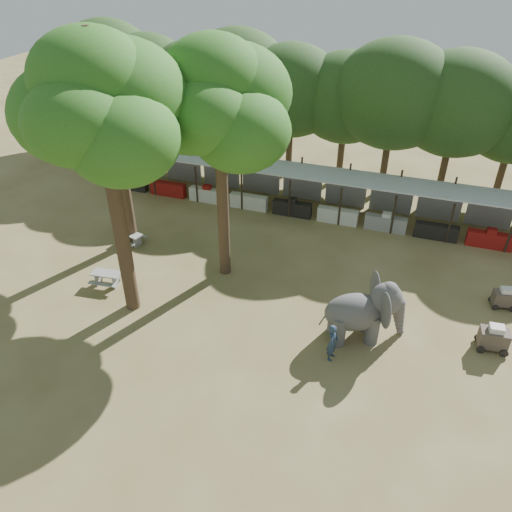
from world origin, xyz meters
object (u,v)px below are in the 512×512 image
(yard_tree_back, at_px, (217,103))
(cart_front, at_px, (494,338))
(picnic_table_far, at_px, (131,237))
(yard_tree_left, at_px, (109,92))
(handler, at_px, (333,342))
(picnic_table_near, at_px, (107,277))
(cart_back, at_px, (504,298))
(elephant, at_px, (365,311))
(yard_tree_center, at_px, (99,107))

(yard_tree_back, distance_m, cart_front, 15.10)
(picnic_table_far, bearing_deg, yard_tree_left, 130.49)
(handler, xyz_separation_m, picnic_table_near, (-11.44, 1.38, -0.39))
(picnic_table_near, distance_m, cart_back, 18.80)
(picnic_table_far, distance_m, cart_front, 18.67)
(picnic_table_near, bearing_deg, yard_tree_back, 26.45)
(yard_tree_left, distance_m, yard_tree_back, 6.09)
(handler, bearing_deg, picnic_table_near, 89.50)
(picnic_table_far, bearing_deg, yard_tree_back, 7.02)
(cart_front, distance_m, cart_back, 3.21)
(elephant, relative_size, handler, 2.17)
(elephant, distance_m, cart_front, 5.38)
(elephant, xyz_separation_m, cart_back, (5.85, 4.13, -0.86))
(yard_tree_back, distance_m, cart_back, 15.63)
(yard_tree_back, xyz_separation_m, picnic_table_far, (-5.80, 0.62, -8.11))
(handler, bearing_deg, cart_front, -59.99)
(yard_tree_center, height_order, picnic_table_far, yard_tree_center)
(yard_tree_left, xyz_separation_m, cart_front, (18.71, -2.78, -7.60))
(yard_tree_back, distance_m, handler, 11.04)
(handler, height_order, picnic_table_far, handler)
(yard_tree_center, height_order, yard_tree_back, yard_tree_center)
(yard_tree_left, bearing_deg, picnic_table_near, -75.27)
(yard_tree_center, relative_size, cart_back, 10.10)
(yard_tree_back, xyz_separation_m, elephant, (7.49, -2.76, -7.16))
(yard_tree_back, distance_m, elephant, 10.72)
(picnic_table_near, bearing_deg, cart_back, 7.91)
(cart_front, relative_size, cart_back, 1.10)
(yard_tree_center, xyz_separation_m, cart_front, (15.71, 2.22, -8.61))
(picnic_table_near, relative_size, cart_back, 1.29)
(picnic_table_far, bearing_deg, elephant, -1.16)
(yard_tree_back, height_order, elephant, yard_tree_back)
(handler, distance_m, cart_back, 9.00)
(handler, bearing_deg, yard_tree_left, 72.69)
(handler, xyz_separation_m, cart_back, (6.82, 5.86, -0.33))
(elephant, bearing_deg, cart_back, 11.78)
(yard_tree_left, distance_m, picnic_table_near, 8.83)
(yard_tree_left, relative_size, handler, 6.46)
(yard_tree_center, distance_m, cart_back, 19.27)
(yard_tree_center, relative_size, handler, 7.06)
(yard_tree_left, height_order, cart_front, yard_tree_left)
(yard_tree_center, bearing_deg, cart_front, 8.04)
(yard_tree_left, distance_m, yard_tree_center, 5.92)
(yard_tree_left, height_order, yard_tree_back, yard_tree_back)
(yard_tree_back, bearing_deg, yard_tree_center, -126.86)
(elephant, height_order, cart_back, elephant)
(picnic_table_near, distance_m, picnic_table_far, 3.83)
(yard_tree_back, bearing_deg, handler, -34.57)
(picnic_table_near, xyz_separation_m, picnic_table_far, (-0.88, 3.73, -0.03))
(yard_tree_left, relative_size, yard_tree_center, 0.92)
(yard_tree_center, bearing_deg, yard_tree_left, 120.96)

